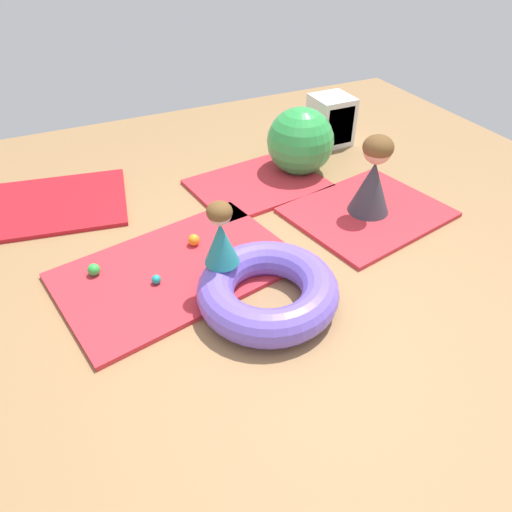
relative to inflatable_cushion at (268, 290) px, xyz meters
name	(u,v)px	position (x,y,z in m)	size (l,w,h in m)	color
ground_plane	(266,301)	(0.01, 0.03, -0.14)	(8.00, 8.00, 0.00)	#9E7549
gym_mat_front	(177,269)	(-0.49, 0.65, -0.12)	(1.83, 1.17, 0.04)	red
gym_mat_near_left	(257,184)	(0.70, 1.64, -0.12)	(1.30, 0.96, 0.04)	red
gym_mat_far_right	(32,207)	(-1.46, 2.16, -0.12)	(1.76, 1.08, 0.04)	#B21923
gym_mat_center_rear	(367,212)	(1.41, 0.70, -0.12)	(1.38, 1.12, 0.04)	red
inflatable_cushion	(268,290)	(0.00, 0.00, 0.00)	(1.04, 1.04, 0.27)	#7056D1
child_in_teal	(221,234)	(-0.23, 0.29, 0.38)	(0.37, 0.37, 0.51)	teal
adult_seated	(373,176)	(1.41, 0.70, 0.27)	(0.52, 0.52, 0.75)	#383842
play_ball_orange	(194,240)	(-0.26, 0.89, -0.05)	(0.10, 0.10, 0.10)	orange
play_ball_green	(94,270)	(-1.10, 0.85, -0.05)	(0.10, 0.10, 0.10)	green
play_ball_teal	(156,279)	(-0.69, 0.54, -0.06)	(0.07, 0.07, 0.07)	teal
play_ball_blue	(253,265)	(0.06, 0.37, -0.05)	(0.10, 0.10, 0.10)	blue
exercise_ball_large	(300,141)	(1.24, 1.73, 0.22)	(0.70, 0.70, 0.70)	green
storage_cube	(332,121)	(1.94, 2.22, 0.14)	(0.44, 0.44, 0.56)	silver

